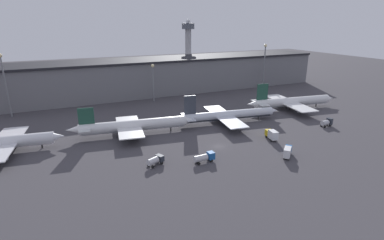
{
  "coord_description": "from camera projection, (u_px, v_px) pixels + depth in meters",
  "views": [
    {
      "loc": [
        -49.08,
        -84.71,
        42.05
      ],
      "look_at": [
        -3.58,
        14.44,
        6.0
      ],
      "focal_mm": 28.0,
      "sensor_mm": 36.0,
      "label": 1
    }
  ],
  "objects": [
    {
      "name": "ground",
      "position": [
        218.0,
        146.0,
        105.73
      ],
      "size": [
        600.0,
        600.0,
        0.0
      ],
      "primitive_type": "plane",
      "color": "#423F44"
    },
    {
      "name": "terminal_building",
      "position": [
        145.0,
        77.0,
        179.91
      ],
      "size": [
        231.3,
        29.09,
        20.84
      ],
      "color": "slate",
      "rests_on": "ground"
    },
    {
      "name": "airplane_0",
      "position": [
        7.0,
        142.0,
        100.45
      ],
      "size": [
        36.04,
        33.3,
        13.64
      ],
      "rotation": [
        0.0,
        0.0,
        -0.15
      ],
      "color": "silver",
      "rests_on": "ground"
    },
    {
      "name": "airplane_1",
      "position": [
        133.0,
        126.0,
        115.93
      ],
      "size": [
        49.22,
        27.44,
        12.08
      ],
      "rotation": [
        0.0,
        0.0,
        -0.15
      ],
      "color": "white",
      "rests_on": "ground"
    },
    {
      "name": "airplane_2",
      "position": [
        227.0,
        115.0,
        130.02
      ],
      "size": [
        48.68,
        33.82,
        13.11
      ],
      "rotation": [
        0.0,
        0.0,
        -0.15
      ],
      "color": "silver",
      "rests_on": "ground"
    },
    {
      "name": "airplane_3",
      "position": [
        291.0,
        102.0,
        149.88
      ],
      "size": [
        49.32,
        35.11,
        13.77
      ],
      "rotation": [
        0.0,
        0.0,
        -0.15
      ],
      "color": "white",
      "rests_on": "ground"
    },
    {
      "name": "service_vehicle_0",
      "position": [
        155.0,
        160.0,
        91.55
      ],
      "size": [
        5.94,
        4.49,
        2.74
      ],
      "rotation": [
        0.0,
        0.0,
        0.44
      ],
      "color": "#282D38",
      "rests_on": "ground"
    },
    {
      "name": "service_vehicle_1",
      "position": [
        204.0,
        157.0,
        93.31
      ],
      "size": [
        6.92,
        2.54,
        2.98
      ],
      "rotation": [
        0.0,
        0.0,
        0.05
      ],
      "color": "#195199",
      "rests_on": "ground"
    },
    {
      "name": "service_vehicle_2",
      "position": [
        327.0,
        122.0,
        125.43
      ],
      "size": [
        5.46,
        2.69,
        3.27
      ],
      "rotation": [
        0.0,
        0.0,
        0.09
      ],
      "color": "#282D38",
      "rests_on": "ground"
    },
    {
      "name": "service_vehicle_4",
      "position": [
        272.0,
        134.0,
        111.26
      ],
      "size": [
        3.55,
        6.78,
        3.75
      ],
      "rotation": [
        0.0,
        0.0,
        1.37
      ],
      "color": "gold",
      "rests_on": "ground"
    },
    {
      "name": "service_vehicle_5",
      "position": [
        288.0,
        151.0,
        97.01
      ],
      "size": [
        6.58,
        6.23,
        3.48
      ],
      "rotation": [
        0.0,
        0.0,
        0.74
      ],
      "color": "#195199",
      "rests_on": "ground"
    },
    {
      "name": "lamp_post_0",
      "position": [
        4.0,
        78.0,
        133.15
      ],
      "size": [
        1.8,
        1.8,
        28.82
      ],
      "color": "slate",
      "rests_on": "ground"
    },
    {
      "name": "lamp_post_1",
      "position": [
        153.0,
        77.0,
        161.87
      ],
      "size": [
        1.8,
        1.8,
        20.35
      ],
      "color": "slate",
      "rests_on": "ground"
    },
    {
      "name": "lamp_post_2",
      "position": [
        264.0,
        61.0,
        189.68
      ],
      "size": [
        1.8,
        1.8,
        28.56
      ],
      "color": "slate",
      "rests_on": "ground"
    },
    {
      "name": "control_tower",
      "position": [
        188.0,
        45.0,
        219.76
      ],
      "size": [
        9.0,
        9.0,
        43.56
      ],
      "color": "#99999E",
      "rests_on": "ground"
    }
  ]
}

